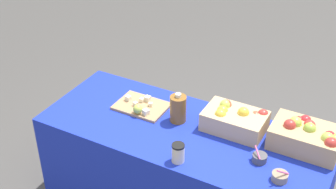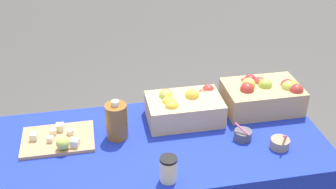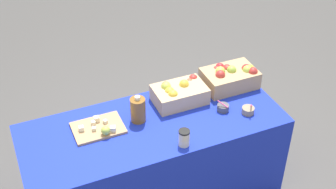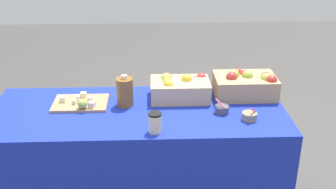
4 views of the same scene
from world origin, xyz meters
name	(u,v)px [view 1 (image 1 of 4)]	position (x,y,z in m)	size (l,w,h in m)	color
table	(183,173)	(0.00, 0.00, 0.37)	(1.90, 0.76, 0.74)	#192DB7
apple_crate_left	(307,136)	(0.74, 0.20, 0.82)	(0.41, 0.28, 0.19)	tan
apple_crate_middle	(235,119)	(0.28, 0.17, 0.81)	(0.39, 0.25, 0.17)	tan
cutting_board_front	(141,106)	(-0.37, 0.08, 0.76)	(0.35, 0.25, 0.08)	tan
sample_bowl_near	(280,177)	(0.69, -0.16, 0.76)	(0.09, 0.10, 0.10)	gray
sample_bowl_mid	(260,158)	(0.53, -0.06, 0.76)	(0.09, 0.09, 0.09)	#4C4C51
cider_jug	(178,109)	(-0.08, 0.08, 0.83)	(0.11, 0.11, 0.21)	brown
coffee_cup	(178,153)	(0.11, -0.29, 0.80)	(0.08, 0.08, 0.12)	beige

